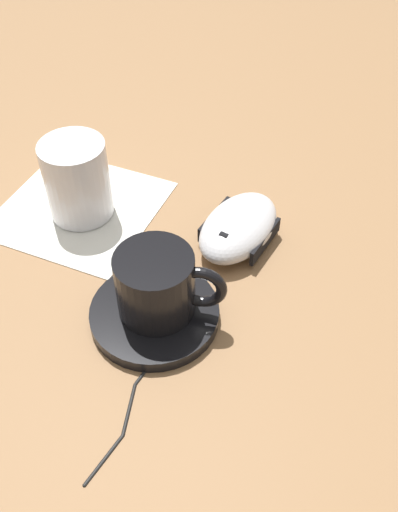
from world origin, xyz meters
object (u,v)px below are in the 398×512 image
Objects in this scene: coffee_cup at (158,284)px; computer_mouse at (238,227)px; drinking_glass at (77,180)px; saucer at (155,314)px.

coffee_cup is 0.70× the size of computer_mouse.
drinking_glass reaches higher than coffee_cup.
coffee_cup reaches higher than computer_mouse.
coffee_cup reaches higher than saucer.
drinking_glass is (0.17, -0.03, 0.00)m from coffee_cup.
coffee_cup is 0.13m from computer_mouse.
saucer is at bearing 98.51° from computer_mouse.
computer_mouse is at bearing -81.49° from saucer.
saucer is 0.94× the size of computer_mouse.
coffee_cup is (-0.00, -0.01, 0.04)m from saucer.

